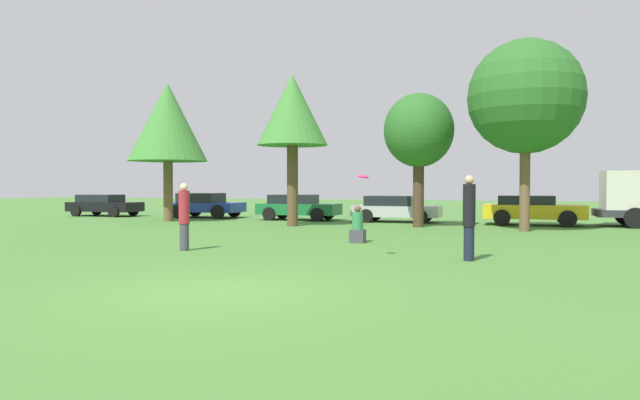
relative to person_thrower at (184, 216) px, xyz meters
The scene contains 14 objects.
ground_plane 6.30m from the person_thrower, 53.27° to the right, with size 120.00×120.00×0.00m, color #477A33.
person_thrower is the anchor object (origin of this frame).
person_catcher 7.22m from the person_thrower, ahead, with size 0.28×0.28×1.93m.
frisbee 4.98m from the person_thrower, ahead, with size 0.26×0.26×0.11m.
bystander_sitting 5.14m from the person_thrower, 43.71° to the left, with size 0.43×0.36×1.12m.
tree_0 13.58m from the person_thrower, 125.83° to the left, with size 3.72×3.72×6.58m.
tree_1 10.35m from the person_thrower, 95.00° to the left, with size 2.98×2.98×6.37m.
tree_2 11.88m from the person_thrower, 68.18° to the left, with size 2.85×2.85×5.47m.
tree_3 13.46m from the person_thrower, 49.24° to the left, with size 4.22×4.22×7.09m.
parked_car_black 19.26m from the person_thrower, 135.70° to the left, with size 4.06×1.92×1.20m.
parked_car_blue 15.92m from the person_thrower, 118.80° to the left, with size 3.89×2.10×1.30m.
parked_car_green 13.72m from the person_thrower, 99.19° to the left, with size 4.00×1.93×1.26m.
parked_car_silver 13.85m from the person_thrower, 78.85° to the left, with size 4.03×1.99×1.23m.
parked_car_yellow 16.00m from the person_thrower, 57.16° to the left, with size 4.17×2.14×1.27m.
Camera 1 is at (4.69, -8.17, 1.70)m, focal length 32.76 mm.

